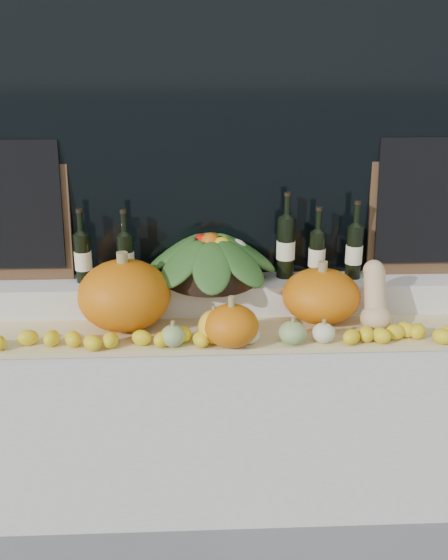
# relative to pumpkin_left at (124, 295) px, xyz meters

# --- Properties ---
(display_sill) EXTENTS (2.30, 0.55, 0.88)m
(display_sill) POSITION_rel_pumpkin_left_xyz_m (0.42, 0.06, -0.61)
(display_sill) COLOR silver
(display_sill) RESTS_ON ground
(rear_tier) EXTENTS (2.30, 0.25, 0.16)m
(rear_tier) POSITION_rel_pumpkin_left_xyz_m (0.42, 0.21, -0.09)
(rear_tier) COLOR silver
(rear_tier) RESTS_ON display_sill
(straw_bedding) EXTENTS (2.10, 0.32, 0.02)m
(straw_bedding) POSITION_rel_pumpkin_left_xyz_m (0.42, -0.07, -0.16)
(straw_bedding) COLOR tan
(straw_bedding) RESTS_ON display_sill
(pumpkin_left) EXTENTS (0.47, 0.47, 0.30)m
(pumpkin_left) POSITION_rel_pumpkin_left_xyz_m (0.00, 0.00, 0.00)
(pumpkin_left) COLOR orange
(pumpkin_left) RESTS_ON straw_bedding
(pumpkin_right) EXTENTS (0.40, 0.40, 0.23)m
(pumpkin_right) POSITION_rel_pumpkin_left_xyz_m (0.84, 0.04, -0.03)
(pumpkin_right) COLOR orange
(pumpkin_right) RESTS_ON straw_bedding
(pumpkin_center) EXTENTS (0.27, 0.27, 0.17)m
(pumpkin_center) POSITION_rel_pumpkin_left_xyz_m (0.44, -0.19, -0.06)
(pumpkin_center) COLOR orange
(pumpkin_center) RESTS_ON straw_bedding
(butternut_squash) EXTENTS (0.13, 0.20, 0.28)m
(butternut_squash) POSITION_rel_pumpkin_left_xyz_m (1.05, -0.05, -0.02)
(butternut_squash) COLOR tan
(butternut_squash) RESTS_ON straw_bedding
(decorative_gourds) EXTENTS (0.70, 0.14, 0.16)m
(decorative_gourds) POSITION_rel_pumpkin_left_xyz_m (0.48, -0.17, -0.09)
(decorative_gourds) COLOR #2D691F
(decorative_gourds) RESTS_ON straw_bedding
(lemon_heap) EXTENTS (2.20, 0.16, 0.06)m
(lemon_heap) POSITION_rel_pumpkin_left_xyz_m (0.42, -0.18, -0.12)
(lemon_heap) COLOR yellow
(lemon_heap) RESTS_ON straw_bedding
(produce_bowl) EXTENTS (0.63, 0.63, 0.23)m
(produce_bowl) POSITION_rel_pumpkin_left_xyz_m (0.37, 0.19, 0.10)
(produce_bowl) COLOR black
(produce_bowl) RESTS_ON rear_tier
(wine_bottle_far_left) EXTENTS (0.08, 0.08, 0.33)m
(wine_bottle_far_left) POSITION_rel_pumpkin_left_xyz_m (-0.20, 0.21, 0.10)
(wine_bottle_far_left) COLOR black
(wine_bottle_far_left) RESTS_ON rear_tier
(wine_bottle_near_left) EXTENTS (0.08, 0.08, 0.33)m
(wine_bottle_near_left) POSITION_rel_pumpkin_left_xyz_m (-0.01, 0.20, 0.10)
(wine_bottle_near_left) COLOR black
(wine_bottle_near_left) RESTS_ON rear_tier
(wine_bottle_tall) EXTENTS (0.08, 0.08, 0.39)m
(wine_bottle_tall) POSITION_rel_pumpkin_left_xyz_m (0.71, 0.23, 0.13)
(wine_bottle_tall) COLOR black
(wine_bottle_tall) RESTS_ON rear_tier
(wine_bottle_near_right) EXTENTS (0.08, 0.08, 0.33)m
(wine_bottle_near_right) POSITION_rel_pumpkin_left_xyz_m (0.85, 0.22, 0.10)
(wine_bottle_near_right) COLOR black
(wine_bottle_near_right) RESTS_ON rear_tier
(wine_bottle_far_right) EXTENTS (0.08, 0.08, 0.36)m
(wine_bottle_far_right) POSITION_rel_pumpkin_left_xyz_m (1.01, 0.21, 0.11)
(wine_bottle_far_right) COLOR black
(wine_bottle_far_right) RESTS_ON rear_tier
(chalkboard_left) EXTENTS (0.50, 0.10, 0.62)m
(chalkboard_left) POSITION_rel_pumpkin_left_xyz_m (-0.50, 0.27, 0.31)
(chalkboard_left) COLOR #4C331E
(chalkboard_left) RESTS_ON rear_tier
(chalkboard_right) EXTENTS (0.50, 0.10, 0.62)m
(chalkboard_right) POSITION_rel_pumpkin_left_xyz_m (1.34, 0.27, 0.31)
(chalkboard_right) COLOR #4C331E
(chalkboard_right) RESTS_ON rear_tier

